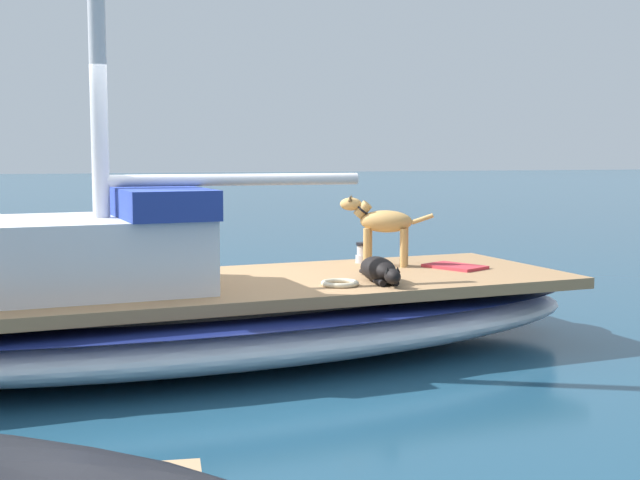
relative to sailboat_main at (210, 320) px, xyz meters
The scene contains 8 objects.
ground_plane 0.34m from the sailboat_main, ahead, with size 120.00×120.00×0.00m, color navy.
sailboat_main is the anchor object (origin of this frame).
cabin_house 1.30m from the sailboat_main, 97.67° to the left, with size 1.66×2.38×0.84m.
dog_black 1.55m from the sailboat_main, 103.43° to the right, with size 0.95×0.26×0.22m.
dog_tan 2.08m from the sailboat_main, 69.68° to the right, with size 0.50×0.87×0.70m.
deck_winch 2.00m from the sailboat_main, 61.36° to the right, with size 0.16×0.16×0.21m.
coiled_rope 1.19m from the sailboat_main, 112.43° to the right, with size 0.32×0.32×0.04m, color beige.
deck_towel 2.51m from the sailboat_main, 82.40° to the right, with size 0.56×0.36×0.03m, color #C6333D.
Camera 1 is at (-7.47, 1.06, 1.82)m, focal length 48.92 mm.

